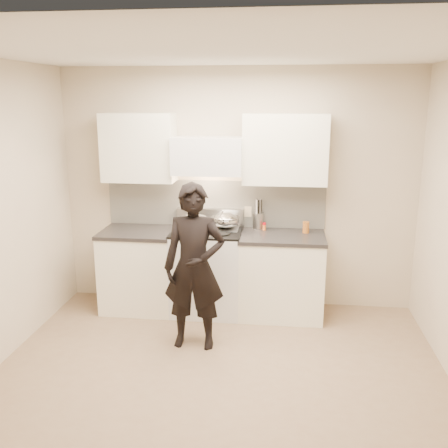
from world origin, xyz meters
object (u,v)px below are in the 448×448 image
Objects in this scene: stove at (207,271)px; utensil_crock at (258,220)px; counter_right at (281,275)px; person at (194,267)px; wok at (226,220)px.

stove is 0.82m from utensil_crock.
person is at bearing -134.85° from counter_right.
counter_right is at bearing -41.50° from utensil_crock.
wok reaches higher than counter_right.
wok is 0.97m from person.
counter_right is at bearing -8.09° from wok.
counter_right is 0.86m from wok.
person is at bearing -117.02° from utensil_crock.
wok is at bearing 77.75° from person.
utensil_crock reaches higher than stove.
stove is 0.61m from wok.
wok is (0.20, 0.09, 0.57)m from stove.
stove is 0.83m from counter_right.
person reaches higher than wok.
stove is at bearing 90.07° from person.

